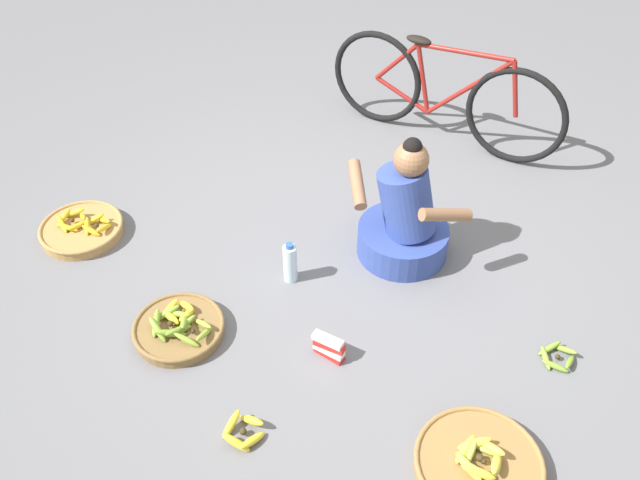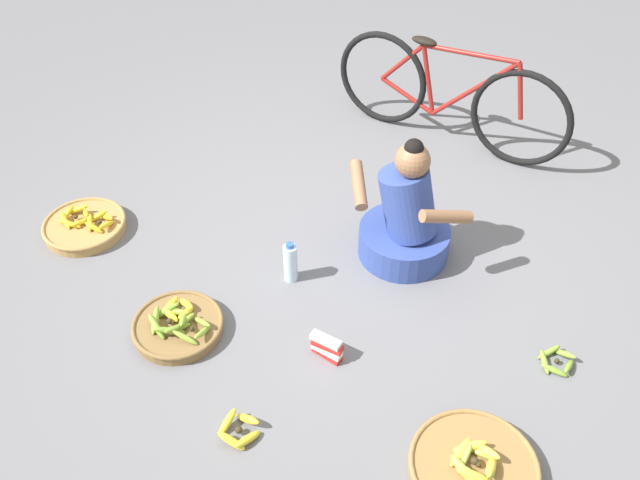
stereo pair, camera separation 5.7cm
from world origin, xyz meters
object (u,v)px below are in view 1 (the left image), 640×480
(banana_basket_front_center, at_px, (479,464))
(loose_bananas_back_center, at_px, (557,357))
(banana_basket_near_vendor, at_px, (179,328))
(banana_basket_mid_right, at_px, (82,229))
(vendor_woman_front, at_px, (404,219))
(bicycle_leaning, at_px, (443,94))
(loose_bananas_back_left, at_px, (243,432))
(packet_carton_stack, at_px, (329,347))
(water_bottle, at_px, (290,263))

(banana_basket_front_center, relative_size, loose_bananas_back_center, 2.81)
(banana_basket_near_vendor, bearing_deg, loose_bananas_back_center, 27.02)
(banana_basket_mid_right, bearing_deg, vendor_woman_front, 27.52)
(bicycle_leaning, relative_size, banana_basket_front_center, 3.05)
(bicycle_leaning, relative_size, banana_basket_mid_right, 3.45)
(vendor_woman_front, bearing_deg, loose_bananas_back_center, -16.37)
(banana_basket_front_center, bearing_deg, vendor_woman_front, 130.57)
(loose_bananas_back_center, bearing_deg, banana_basket_front_center, -97.58)
(banana_basket_near_vendor, height_order, banana_basket_front_center, banana_basket_front_center)
(bicycle_leaning, bearing_deg, loose_bananas_back_left, -83.90)
(loose_bananas_back_center, relative_size, packet_carton_stack, 1.13)
(banana_basket_near_vendor, xyz_separation_m, packet_carton_stack, (0.72, 0.29, 0.02))
(banana_basket_mid_right, height_order, loose_bananas_back_left, banana_basket_mid_right)
(banana_basket_mid_right, xyz_separation_m, loose_bananas_back_left, (1.65, -0.59, -0.01))
(bicycle_leaning, distance_m, loose_bananas_back_left, 2.71)
(vendor_woman_front, bearing_deg, banana_basket_mid_right, -152.48)
(loose_bananas_back_left, bearing_deg, loose_bananas_back_center, 47.95)
(banana_basket_mid_right, height_order, banana_basket_front_center, banana_basket_front_center)
(banana_basket_front_center, relative_size, packet_carton_stack, 3.19)
(banana_basket_near_vendor, relative_size, loose_bananas_back_left, 2.59)
(vendor_woman_front, xyz_separation_m, banana_basket_front_center, (0.91, -1.07, -0.20))
(vendor_woman_front, xyz_separation_m, packet_carton_stack, (0.04, -0.87, -0.19))
(banana_basket_near_vendor, distance_m, packet_carton_stack, 0.78)
(banana_basket_near_vendor, bearing_deg, bicycle_leaning, 81.50)
(water_bottle, height_order, packet_carton_stack, water_bottle)
(vendor_woman_front, height_order, loose_bananas_back_left, vendor_woman_front)
(vendor_woman_front, relative_size, banana_basket_near_vendor, 1.65)
(banana_basket_front_center, relative_size, loose_bananas_back_left, 3.06)
(loose_bananas_back_left, height_order, water_bottle, water_bottle)
(banana_basket_near_vendor, distance_m, banana_basket_front_center, 1.60)
(water_bottle, relative_size, packet_carton_stack, 1.48)
(vendor_woman_front, relative_size, loose_bananas_back_left, 4.27)
(banana_basket_near_vendor, height_order, loose_bananas_back_left, banana_basket_near_vendor)
(banana_basket_near_vendor, height_order, loose_bananas_back_center, banana_basket_near_vendor)
(vendor_woman_front, relative_size, packet_carton_stack, 4.45)
(banana_basket_front_center, distance_m, water_bottle, 1.44)
(banana_basket_near_vendor, distance_m, banana_basket_mid_right, 1.05)
(banana_basket_front_center, distance_m, packet_carton_stack, 0.89)
(bicycle_leaning, height_order, banana_basket_near_vendor, bicycle_leaning)
(bicycle_leaning, xyz_separation_m, banana_basket_mid_right, (-1.36, -2.09, -0.32))
(banana_basket_near_vendor, relative_size, banana_basket_mid_right, 0.96)
(banana_basket_near_vendor, relative_size, loose_bananas_back_center, 2.38)
(banana_basket_mid_right, distance_m, water_bottle, 1.32)
(water_bottle, bearing_deg, packet_carton_stack, -36.81)
(vendor_woman_front, height_order, packet_carton_stack, vendor_woman_front)
(banana_basket_near_vendor, xyz_separation_m, loose_bananas_back_center, (1.70, 0.87, -0.02))
(banana_basket_mid_right, distance_m, packet_carton_stack, 1.73)
(banana_basket_front_center, bearing_deg, banana_basket_mid_right, 175.92)
(vendor_woman_front, relative_size, loose_bananas_back_center, 3.93)
(bicycle_leaning, height_order, loose_bananas_back_left, bicycle_leaning)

